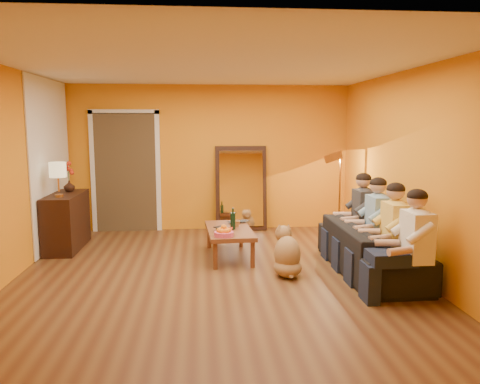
{
  "coord_description": "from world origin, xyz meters",
  "views": [
    {
      "loc": [
        -0.17,
        -5.69,
        1.9
      ],
      "look_at": [
        0.35,
        0.5,
        1.0
      ],
      "focal_mm": 35.0,
      "sensor_mm": 36.0,
      "label": 1
    }
  ],
  "objects": [
    {
      "name": "room_shell",
      "position": [
        0.0,
        0.37,
        1.3
      ],
      "size": [
        5.0,
        5.5,
        2.6
      ],
      "color": "brown",
      "rests_on": "ground"
    },
    {
      "name": "white_accent",
      "position": [
        -2.48,
        1.75,
        1.3
      ],
      "size": [
        0.02,
        1.9,
        2.58
      ],
      "primitive_type": "cube",
      "color": "white",
      "rests_on": "wall_left"
    },
    {
      "name": "doorway_recess",
      "position": [
        -1.5,
        2.83,
        1.05
      ],
      "size": [
        1.06,
        0.3,
        2.1
      ],
      "primitive_type": "cube",
      "color": "#3F2D19",
      "rests_on": "floor"
    },
    {
      "name": "door_jamb_left",
      "position": [
        -2.07,
        2.71,
        1.05
      ],
      "size": [
        0.08,
        0.06,
        2.2
      ],
      "primitive_type": "cube",
      "color": "white",
      "rests_on": "wall_back"
    },
    {
      "name": "door_jamb_right",
      "position": [
        -0.93,
        2.71,
        1.05
      ],
      "size": [
        0.08,
        0.06,
        2.2
      ],
      "primitive_type": "cube",
      "color": "white",
      "rests_on": "wall_back"
    },
    {
      "name": "door_header",
      "position": [
        -1.5,
        2.71,
        2.12
      ],
      "size": [
        1.22,
        0.06,
        0.08
      ],
      "primitive_type": "cube",
      "color": "white",
      "rests_on": "wall_back"
    },
    {
      "name": "mirror_frame",
      "position": [
        0.55,
        2.63,
        0.76
      ],
      "size": [
        0.92,
        0.27,
        1.51
      ],
      "primitive_type": "cube",
      "rotation": [
        -0.14,
        0.0,
        0.0
      ],
      "color": "black",
      "rests_on": "floor"
    },
    {
      "name": "mirror_glass",
      "position": [
        0.55,
        2.59,
        0.76
      ],
      "size": [
        0.78,
        0.21,
        1.35
      ],
      "primitive_type": "cube",
      "rotation": [
        -0.14,
        0.0,
        0.0
      ],
      "color": "white",
      "rests_on": "mirror_frame"
    },
    {
      "name": "sideboard",
      "position": [
        -2.24,
        1.55,
        0.42
      ],
      "size": [
        0.44,
        1.18,
        0.85
      ],
      "primitive_type": "cube",
      "color": "black",
      "rests_on": "floor"
    },
    {
      "name": "table_lamp",
      "position": [
        -2.24,
        1.25,
        1.1
      ],
      "size": [
        0.24,
        0.24,
        0.51
      ],
      "primitive_type": null,
      "color": "beige",
      "rests_on": "sideboard"
    },
    {
      "name": "sofa",
      "position": [
        2.0,
        0.02,
        0.31
      ],
      "size": [
        2.13,
        0.83,
        0.62
      ],
      "primitive_type": "imported",
      "rotation": [
        0.0,
        0.0,
        1.57
      ],
      "color": "black",
      "rests_on": "floor"
    },
    {
      "name": "coffee_table",
      "position": [
        0.22,
        0.85,
        0.21
      ],
      "size": [
        0.69,
        1.25,
        0.42
      ],
      "primitive_type": null,
      "rotation": [
        0.0,
        0.0,
        0.06
      ],
      "color": "brown",
      "rests_on": "floor"
    },
    {
      "name": "floor_lamp",
      "position": [
        2.08,
        1.67,
        0.72
      ],
      "size": [
        0.36,
        0.33,
        1.44
      ],
      "primitive_type": null,
      "rotation": [
        0.0,
        0.0,
        -0.34
      ],
      "color": "#B67835",
      "rests_on": "floor"
    },
    {
      "name": "dog",
      "position": [
        0.9,
        -0.03,
        0.32
      ],
      "size": [
        0.47,
        0.62,
        0.65
      ],
      "primitive_type": null,
      "rotation": [
        0.0,
        0.0,
        -0.24
      ],
      "color": "#A7824B",
      "rests_on": "floor"
    },
    {
      "name": "person_far_left",
      "position": [
        2.13,
        -0.98,
        0.61
      ],
      "size": [
        0.7,
        0.44,
        1.22
      ],
      "primitive_type": null,
      "color": "white",
      "rests_on": "sofa"
    },
    {
      "name": "person_mid_left",
      "position": [
        2.13,
        -0.43,
        0.61
      ],
      "size": [
        0.7,
        0.44,
        1.22
      ],
      "primitive_type": null,
      "color": "#F0C650",
      "rests_on": "sofa"
    },
    {
      "name": "person_mid_right",
      "position": [
        2.13,
        0.12,
        0.61
      ],
      "size": [
        0.7,
        0.44,
        1.22
      ],
      "primitive_type": null,
      "color": "#7DA4C2",
      "rests_on": "sofa"
    },
    {
      "name": "person_far_right",
      "position": [
        2.13,
        0.67,
        0.61
      ],
      "size": [
        0.7,
        0.44,
        1.22
      ],
      "primitive_type": null,
      "color": "#2F3034",
      "rests_on": "sofa"
    },
    {
      "name": "fruit_bowl",
      "position": [
        0.12,
        0.4,
        0.5
      ],
      "size": [
        0.26,
        0.26,
        0.16
      ],
      "primitive_type": null,
      "color": "#E14F7B",
      "rests_on": "coffee_table"
    },
    {
      "name": "wine_bottle",
      "position": [
        0.27,
        0.8,
        0.58
      ],
      "size": [
        0.07,
        0.07,
        0.31
      ],
      "primitive_type": "cylinder",
      "color": "black",
      "rests_on": "coffee_table"
    },
    {
      "name": "tumbler",
      "position": [
        0.34,
        0.97,
        0.46
      ],
      "size": [
        0.11,
        0.11,
        0.09
      ],
      "primitive_type": "imported",
      "rotation": [
        0.0,
        0.0,
        -0.17
      ],
      "color": "#B27F3F",
      "rests_on": "coffee_table"
    },
    {
      "name": "laptop",
      "position": [
        0.4,
        1.2,
        0.43
      ],
      "size": [
        0.39,
        0.33,
        0.03
      ],
      "primitive_type": "imported",
      "rotation": [
        0.0,
        0.0,
        0.37
      ],
      "color": "black",
      "rests_on": "coffee_table"
    },
    {
      "name": "book_lower",
      "position": [
        0.04,
        0.65,
        0.43
      ],
      "size": [
        0.2,
        0.25,
        0.02
      ],
      "primitive_type": "imported",
      "rotation": [
        0.0,
        0.0,
        0.14
      ],
      "color": "black",
      "rests_on": "coffee_table"
    },
    {
      "name": "book_mid",
      "position": [
        0.05,
        0.66,
        0.45
      ],
      "size": [
        0.24,
        0.3,
        0.02
      ],
      "primitive_type": "imported",
      "rotation": [
        0.0,
        0.0,
        -0.2
      ],
      "color": "red",
      "rests_on": "book_lower"
    },
    {
      "name": "book_upper",
      "position": [
        0.04,
        0.64,
        0.47
      ],
      "size": [
        0.24,
        0.25,
        0.02
      ],
      "primitive_type": "imported",
      "rotation": [
        0.0,
        0.0,
        0.54
      ],
      "color": "black",
      "rests_on": "book_mid"
    },
    {
      "name": "vase",
      "position": [
        -2.24,
        1.8,
        0.94
      ],
      "size": [
        0.17,
        0.17,
        0.18
      ],
      "primitive_type": "imported",
      "color": "black",
      "rests_on": "sideboard"
    },
    {
      "name": "flowers",
      "position": [
        -2.24,
        1.8,
        1.21
      ],
      "size": [
        0.17,
        0.17,
        0.48
      ],
      "primitive_type": null,
      "color": "red",
      "rests_on": "vase"
    }
  ]
}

